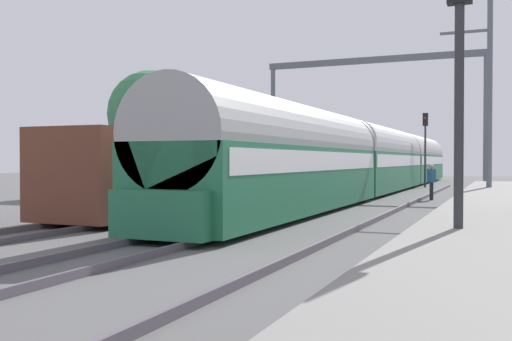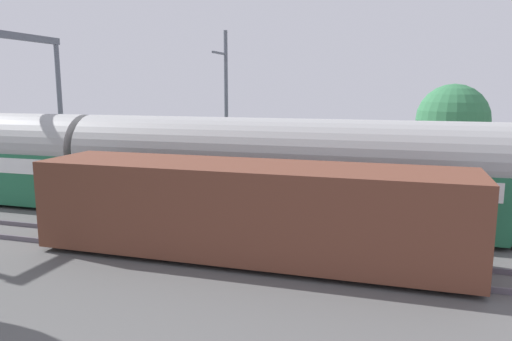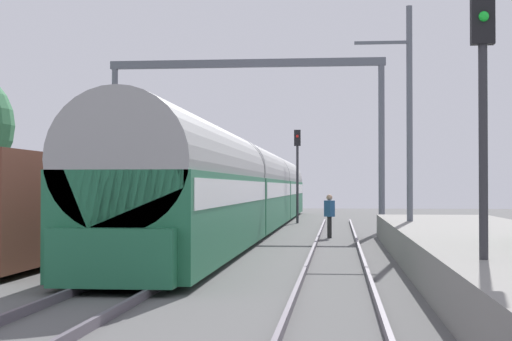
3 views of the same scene
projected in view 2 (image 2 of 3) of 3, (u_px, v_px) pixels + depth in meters
The scene contains 9 objects.
ground at pixel (409, 232), 17.32m from camera, with size 120.00×120.00×0.00m, color #585857.
track_far_west at pixel (410, 271), 13.41m from camera, with size 1.52×60.00×0.16m.
track_west at pixel (409, 230), 17.31m from camera, with size 1.52×60.00×0.16m.
track_east at pixel (408, 204), 21.21m from camera, with size 1.52×60.00×0.16m.
platform at pixel (368, 178), 25.32m from camera, with size 4.40×28.00×0.90m.
freight_car at pixel (249, 210), 14.51m from camera, with size 2.80×13.00×2.70m.
person_crossing at pixel (110, 168), 24.97m from camera, with size 0.44×0.46×1.73m.
catenary_pole_east_mid at pixel (226, 106), 25.39m from camera, with size 1.90×0.20×8.00m.
tree_east_background at pixel (453, 120), 25.38m from camera, with size 3.73×3.73×5.31m.
Camera 2 is at (-17.57, 0.42, 5.10)m, focal length 33.98 mm.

